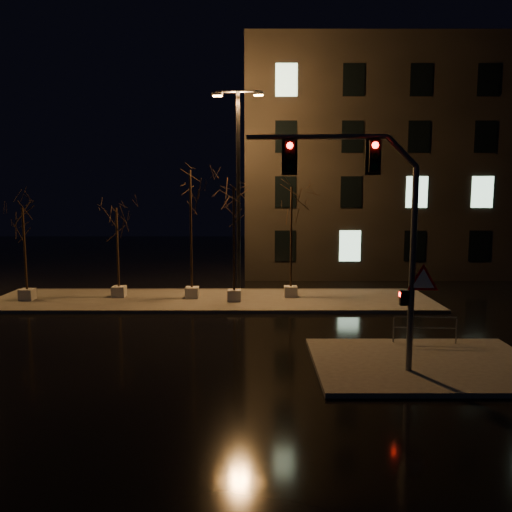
{
  "coord_description": "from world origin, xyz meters",
  "views": [
    {
      "loc": [
        2.15,
        -18.62,
        5.38
      ],
      "look_at": [
        2.18,
        2.1,
        2.8
      ],
      "focal_mm": 35.0,
      "sensor_mm": 36.0,
      "label": 1
    }
  ],
  "objects": [
    {
      "name": "tree_2",
      "position": [
        -1.06,
        6.22,
        5.14
      ],
      "size": [
        1.8,
        1.8,
        6.57
      ],
      "color": "#ADAAA1",
      "rests_on": "median"
    },
    {
      "name": "tree_3",
      "position": [
        1.11,
        5.5,
        4.48
      ],
      "size": [
        1.8,
        1.8,
        5.71
      ],
      "color": "#ADAAA1",
      "rests_on": "median"
    },
    {
      "name": "ground",
      "position": [
        0.0,
        0.0,
        0.0
      ],
      "size": [
        90.0,
        90.0,
        0.0
      ],
      "primitive_type": "plane",
      "color": "black",
      "rests_on": "ground"
    },
    {
      "name": "streetlight_main",
      "position": [
        1.29,
        6.79,
        6.1
      ],
      "size": [
        2.58,
        0.52,
        10.3
      ],
      "rotation": [
        0.0,
        0.0,
        -0.09
      ],
      "color": "black",
      "rests_on": "median"
    },
    {
      "name": "sidewalk_corner",
      "position": [
        7.5,
        -3.5,
        0.07
      ],
      "size": [
        7.0,
        5.0,
        0.15
      ],
      "primitive_type": "cube",
      "color": "#47453F",
      "rests_on": "ground"
    },
    {
      "name": "median",
      "position": [
        0.0,
        6.0,
        0.07
      ],
      "size": [
        22.0,
        5.0,
        0.15
      ],
      "primitive_type": "cube",
      "color": "#47453F",
      "rests_on": "ground"
    },
    {
      "name": "tree_0",
      "position": [
        -9.19,
        5.74,
        3.74
      ],
      "size": [
        1.8,
        1.8,
        4.72
      ],
      "color": "#ADAAA1",
      "rests_on": "median"
    },
    {
      "name": "guard_rail_a",
      "position": [
        8.14,
        -1.5,
        0.77
      ],
      "size": [
        2.21,
        0.23,
        0.95
      ],
      "rotation": [
        0.0,
        0.0,
        -0.08
      ],
      "color": "#585A5F",
      "rests_on": "sidewalk_corner"
    },
    {
      "name": "tree_1",
      "position": [
        -4.82,
        6.46,
        3.7
      ],
      "size": [
        1.8,
        1.8,
        4.67
      ],
      "color": "#ADAAA1",
      "rests_on": "median"
    },
    {
      "name": "tree_4",
      "position": [
        3.96,
        6.45,
        4.5
      ],
      "size": [
        1.8,
        1.8,
        5.73
      ],
      "color": "#ADAAA1",
      "rests_on": "median"
    },
    {
      "name": "traffic_signal_mast",
      "position": [
        5.62,
        -4.2,
        4.69
      ],
      "size": [
        5.66,
        0.38,
        6.92
      ],
      "rotation": [
        0.0,
        0.0,
        -0.04
      ],
      "color": "#585A5F",
      "rests_on": "sidewalk_corner"
    },
    {
      "name": "building",
      "position": [
        14.0,
        18.0,
        7.5
      ],
      "size": [
        25.0,
        12.0,
        15.0
      ],
      "primitive_type": "cube",
      "color": "black",
      "rests_on": "ground"
    }
  ]
}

